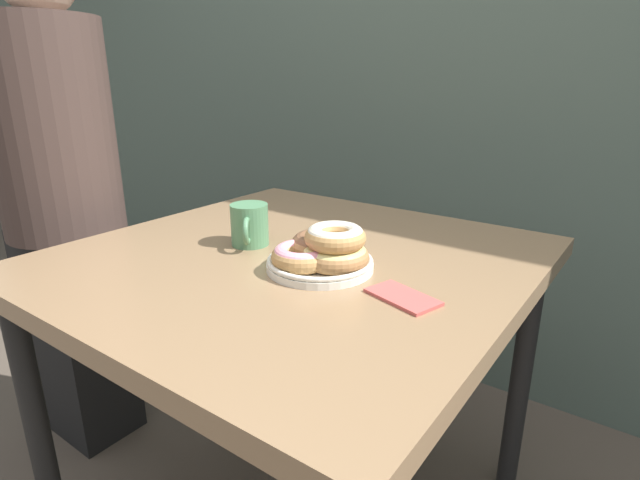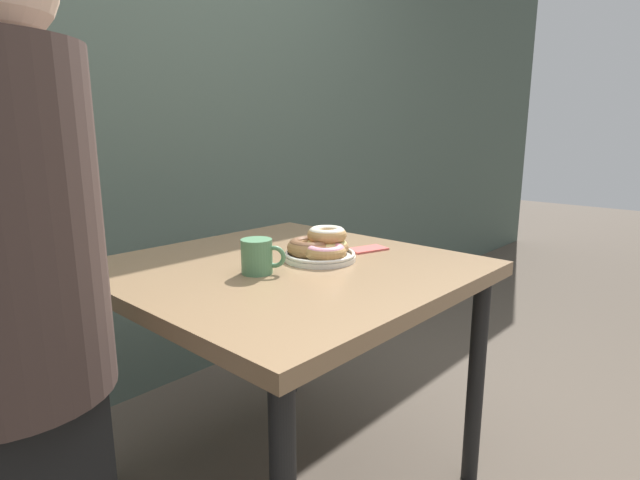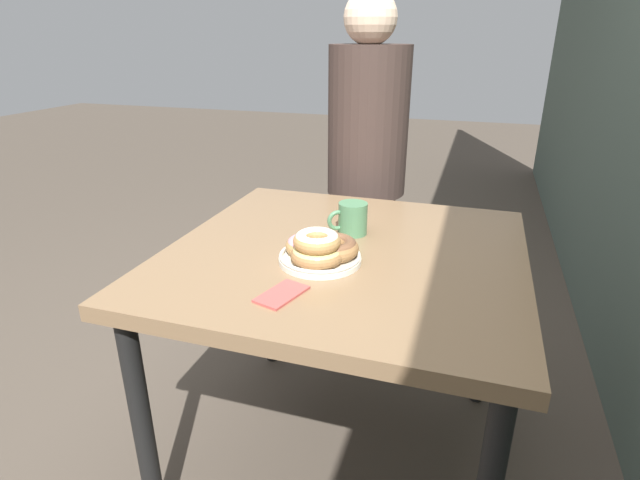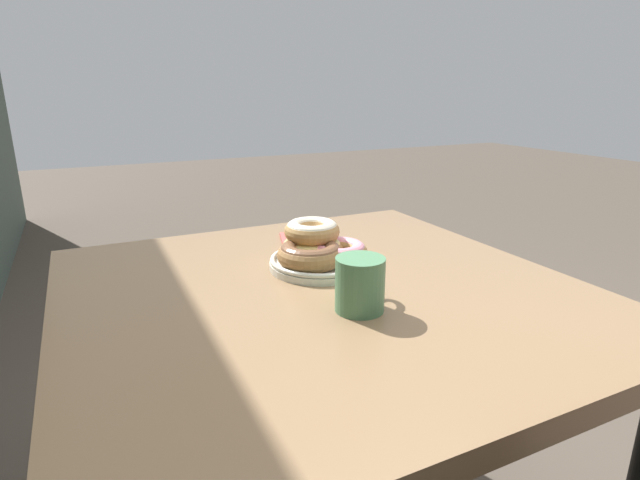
{
  "view_description": "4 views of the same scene",
  "coord_description": "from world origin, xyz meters",
  "px_view_note": "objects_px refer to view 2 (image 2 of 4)",
  "views": [
    {
      "loc": [
        0.63,
        -0.52,
        1.08
      ],
      "look_at": [
        0.1,
        0.21,
        0.77
      ],
      "focal_mm": 28.0,
      "sensor_mm": 36.0,
      "label": 1
    },
    {
      "loc": [
        -0.94,
        -0.74,
        1.09
      ],
      "look_at": [
        0.1,
        0.21,
        0.77
      ],
      "focal_mm": 28.0,
      "sensor_mm": 36.0,
      "label": 2
    },
    {
      "loc": [
        1.19,
        0.56,
        1.25
      ],
      "look_at": [
        0.1,
        0.21,
        0.77
      ],
      "focal_mm": 28.0,
      "sensor_mm": 36.0,
      "label": 3
    },
    {
      "loc": [
        -0.78,
        0.64,
        1.07
      ],
      "look_at": [
        0.1,
        0.21,
        0.77
      ],
      "focal_mm": 28.0,
      "sensor_mm": 36.0,
      "label": 4
    }
  ],
  "objects_px": {
    "coffee_mug": "(258,256)",
    "napkin": "(367,249)",
    "dining_table": "(287,290)",
    "donut_plate": "(321,247)",
    "person_figure": "(6,352)"
  },
  "relations": [
    {
      "from": "dining_table",
      "to": "napkin",
      "type": "xyz_separation_m",
      "value": [
        0.29,
        -0.07,
        0.08
      ]
    },
    {
      "from": "donut_plate",
      "to": "coffee_mug",
      "type": "distance_m",
      "value": 0.22
    },
    {
      "from": "donut_plate",
      "to": "coffee_mug",
      "type": "xyz_separation_m",
      "value": [
        -0.22,
        0.03,
        0.01
      ]
    },
    {
      "from": "dining_table",
      "to": "donut_plate",
      "type": "height_order",
      "value": "donut_plate"
    },
    {
      "from": "dining_table",
      "to": "napkin",
      "type": "height_order",
      "value": "napkin"
    },
    {
      "from": "donut_plate",
      "to": "napkin",
      "type": "distance_m",
      "value": 0.19
    },
    {
      "from": "donut_plate",
      "to": "person_figure",
      "type": "distance_m",
      "value": 0.84
    },
    {
      "from": "dining_table",
      "to": "donut_plate",
      "type": "bearing_deg",
      "value": -20.69
    },
    {
      "from": "person_figure",
      "to": "napkin",
      "type": "distance_m",
      "value": 1.03
    },
    {
      "from": "coffee_mug",
      "to": "napkin",
      "type": "relative_size",
      "value": 0.78
    },
    {
      "from": "coffee_mug",
      "to": "person_figure",
      "type": "bearing_deg",
      "value": -171.19
    },
    {
      "from": "donut_plate",
      "to": "person_figure",
      "type": "height_order",
      "value": "person_figure"
    },
    {
      "from": "dining_table",
      "to": "donut_plate",
      "type": "relative_size",
      "value": 4.2
    },
    {
      "from": "person_figure",
      "to": "dining_table",
      "type": "bearing_deg",
      "value": 8.43
    },
    {
      "from": "dining_table",
      "to": "coffee_mug",
      "type": "xyz_separation_m",
      "value": [
        -0.12,
        -0.01,
        0.13
      ]
    }
  ]
}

